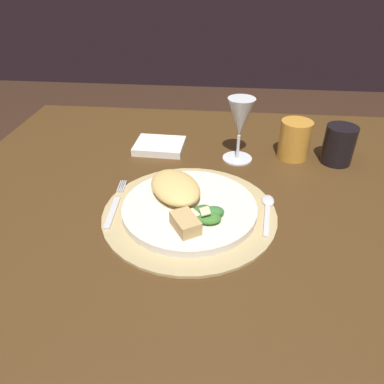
{
  "coord_description": "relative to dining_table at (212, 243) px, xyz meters",
  "views": [
    {
      "loc": [
        0.02,
        -0.66,
        1.15
      ],
      "look_at": [
        -0.04,
        -0.04,
        0.73
      ],
      "focal_mm": 33.44,
      "sensor_mm": 36.0,
      "label": 1
    }
  ],
  "objects": [
    {
      "name": "ground_plane",
      "position": [
        0.0,
        0.0,
        -0.55
      ],
      "size": [
        6.0,
        6.0,
        0.0
      ],
      "primitive_type": "plane",
      "color": "#372317"
    },
    {
      "name": "fork",
      "position": [
        -0.2,
        -0.08,
        0.16
      ],
      "size": [
        0.02,
        0.17,
        0.0
      ],
      "color": "silver",
      "rests_on": "placemat"
    },
    {
      "name": "placemat",
      "position": [
        -0.04,
        -0.09,
        0.15
      ],
      "size": [
        0.35,
        0.35,
        0.01
      ],
      "primitive_type": "cylinder",
      "color": "tan",
      "rests_on": "dining_table"
    },
    {
      "name": "pasta_serving",
      "position": [
        -0.08,
        -0.05,
        0.19
      ],
      "size": [
        0.15,
        0.17,
        0.04
      ],
      "primitive_type": "ellipsoid",
      "rotation": [
        0.0,
        0.0,
        5.24
      ],
      "color": "#E6BC69",
      "rests_on": "dinner_plate"
    },
    {
      "name": "dark_tumbler",
      "position": [
        0.3,
        0.17,
        0.2
      ],
      "size": [
        0.08,
        0.08,
        0.1
      ],
      "primitive_type": "cylinder",
      "color": "black",
      "rests_on": "dining_table"
    },
    {
      "name": "spoon",
      "position": [
        0.11,
        -0.06,
        0.16
      ],
      "size": [
        0.03,
        0.14,
        0.01
      ],
      "color": "silver",
      "rests_on": "placemat"
    },
    {
      "name": "amber_tumbler",
      "position": [
        0.19,
        0.18,
        0.2
      ],
      "size": [
        0.08,
        0.08,
        0.1
      ],
      "primitive_type": "cylinder",
      "color": "gold",
      "rests_on": "dining_table"
    },
    {
      "name": "napkin",
      "position": [
        -0.16,
        0.19,
        0.16
      ],
      "size": [
        0.13,
        0.11,
        0.02
      ],
      "primitive_type": "cube",
      "rotation": [
        0.0,
        0.0,
        -0.04
      ],
      "color": "white",
      "rests_on": "dining_table"
    },
    {
      "name": "bread_piece",
      "position": [
        -0.04,
        -0.16,
        0.19
      ],
      "size": [
        0.06,
        0.07,
        0.03
      ],
      "primitive_type": "cube",
      "rotation": [
        0.0,
        0.0,
        5.27
      ],
      "color": "tan",
      "rests_on": "dinner_plate"
    },
    {
      "name": "wine_glass",
      "position": [
        0.05,
        0.16,
        0.26
      ],
      "size": [
        0.07,
        0.07,
        0.16
      ],
      "color": "silver",
      "rests_on": "dining_table"
    },
    {
      "name": "dinner_plate",
      "position": [
        -0.04,
        -0.09,
        0.17
      ],
      "size": [
        0.27,
        0.27,
        0.02
      ],
      "primitive_type": "cylinder",
      "color": "silver",
      "rests_on": "placemat"
    },
    {
      "name": "dining_table",
      "position": [
        0.0,
        0.0,
        0.0
      ],
      "size": [
        1.22,
        0.97,
        0.71
      ],
      "color": "#492F15",
      "rests_on": "ground"
    },
    {
      "name": "salad_greens",
      "position": [
        -0.01,
        -0.12,
        0.18
      ],
      "size": [
        0.07,
        0.07,
        0.03
      ],
      "color": "#3C7C2C",
      "rests_on": "dinner_plate"
    }
  ]
}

